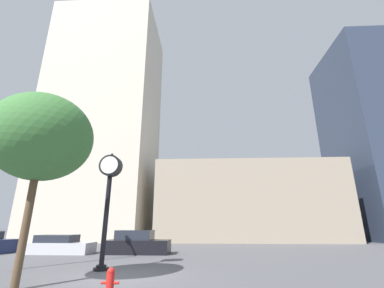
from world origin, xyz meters
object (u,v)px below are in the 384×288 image
at_px(street_clock, 109,186).
at_px(street_lamp_left, 39,171).
at_px(fire_hydrant_near, 110,281).
at_px(car_black, 137,244).
at_px(car_silver, 59,246).
at_px(bare_tree, 42,138).

height_order(street_clock, street_lamp_left, street_lamp_left).
distance_m(fire_hydrant_near, street_lamp_left, 8.17).
height_order(fire_hydrant_near, street_lamp_left, street_lamp_left).
xyz_separation_m(car_black, street_lamp_left, (-3.63, -6.08, 3.79)).
xyz_separation_m(car_silver, car_black, (5.31, 0.17, 0.12)).
relative_size(street_clock, car_black, 1.19).
height_order(fire_hydrant_near, bare_tree, bare_tree).
distance_m(car_black, fire_hydrant_near, 10.62).
bearing_deg(street_lamp_left, fire_hydrant_near, -38.03).
distance_m(car_black, bare_tree, 10.92).
bearing_deg(street_lamp_left, car_silver, 105.87).
height_order(street_lamp_left, bare_tree, street_lamp_left).
distance_m(street_clock, car_silver, 8.92).
height_order(street_clock, car_black, street_clock).
bearing_deg(bare_tree, street_lamp_left, 122.88).
distance_m(street_clock, fire_hydrant_near, 5.37).
bearing_deg(car_black, bare_tree, -95.35).
bearing_deg(bare_tree, car_silver, 113.26).
bearing_deg(car_silver, street_lamp_left, -72.88).
xyz_separation_m(car_silver, street_lamp_left, (1.68, -5.91, 3.91)).
distance_m(street_clock, street_lamp_left, 3.92).
relative_size(street_lamp_left, bare_tree, 1.06).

